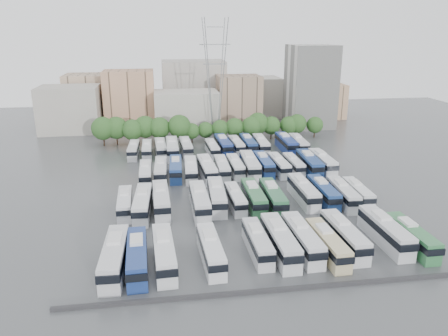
{
  "coord_description": "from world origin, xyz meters",
  "views": [
    {
      "loc": [
        -14.54,
        -78.14,
        31.09
      ],
      "look_at": [
        -1.67,
        8.07,
        3.0
      ],
      "focal_mm": 35.0,
      "sensor_mm": 36.0,
      "label": 1
    }
  ],
  "objects": [
    {
      "name": "apartment_tower",
      "position": [
        34.0,
        58.0,
        13.0
      ],
      "size": [
        14.0,
        14.0,
        26.0
      ],
      "primitive_type": "cube",
      "color": "silver",
      "rests_on": "ground"
    },
    {
      "name": "bus_r0_s1",
      "position": [
        -18.39,
        -25.04,
        1.9
      ],
      "size": [
        3.12,
        12.42,
        3.87
      ],
      "rotation": [
        0.0,
        0.0,
        0.04
      ],
      "color": "navy",
      "rests_on": "ground"
    },
    {
      "name": "bus_r2_s12",
      "position": [
        18.34,
        11.81,
        2.03
      ],
      "size": [
        3.44,
        13.3,
        4.14
      ],
      "rotation": [
        0.0,
        0.0,
        -0.04
      ],
      "color": "navy",
      "rests_on": "ground"
    },
    {
      "name": "bus_r1_s4",
      "position": [
        -8.24,
        -6.83,
        1.99
      ],
      "size": [
        2.9,
        12.93,
        4.05
      ],
      "rotation": [
        0.0,
        0.0,
        0.01
      ],
      "color": "silver",
      "rests_on": "ground"
    },
    {
      "name": "bus_r2_s6",
      "position": [
        -1.5,
        12.03,
        1.79
      ],
      "size": [
        2.83,
        11.71,
        3.65
      ],
      "rotation": [
        0.0,
        0.0,
        -0.03
      ],
      "color": "silver",
      "rests_on": "ground"
    },
    {
      "name": "bus_r2_s2",
      "position": [
        -14.83,
        12.11,
        1.84
      ],
      "size": [
        2.97,
        12.03,
        3.75
      ],
      "rotation": [
        0.0,
        0.0,
        -0.03
      ],
      "color": "silver",
      "rests_on": "ground"
    },
    {
      "name": "bus_r1_s12",
      "position": [
        18.35,
        -6.96,
        1.85
      ],
      "size": [
        3.21,
        12.15,
        3.78
      ],
      "rotation": [
        0.0,
        0.0,
        -0.05
      ],
      "color": "silver",
      "rests_on": "ground"
    },
    {
      "name": "bus_r1_s8",
      "position": [
        5.04,
        -6.81,
        1.94
      ],
      "size": [
        3.09,
        12.7,
        3.96
      ],
      "rotation": [
        0.0,
        0.0,
        -0.03
      ],
      "color": "#2B6640",
      "rests_on": "ground"
    },
    {
      "name": "bus_r3_s7",
      "position": [
        1.56,
        30.84,
        1.98
      ],
      "size": [
        3.32,
        12.95,
        4.03
      ],
      "rotation": [
        0.0,
        0.0,
        0.04
      ],
      "color": "navy",
      "rests_on": "ground"
    },
    {
      "name": "bus_r0_s13",
      "position": [
        21.42,
        -24.77,
        1.8
      ],
      "size": [
        2.59,
        11.7,
        3.67
      ],
      "rotation": [
        0.0,
        0.0,
        0.0
      ],
      "color": "#307240",
      "rests_on": "ground"
    },
    {
      "name": "bus_r3_s2",
      "position": [
        -14.66,
        30.44,
        1.82
      ],
      "size": [
        3.1,
        11.94,
        3.72
      ],
      "rotation": [
        0.0,
        0.0,
        0.04
      ],
      "color": "silver",
      "rests_on": "ground"
    },
    {
      "name": "bus_r2_s9",
      "position": [
        8.19,
        13.37,
        1.85
      ],
      "size": [
        2.74,
        12.03,
        3.77
      ],
      "rotation": [
        0.0,
        0.0,
        -0.01
      ],
      "color": "navy",
      "rests_on": "ground"
    },
    {
      "name": "bus_r1_s13",
      "position": [
        21.52,
        -6.38,
        1.69
      ],
      "size": [
        2.89,
        11.04,
        3.43
      ],
      "rotation": [
        0.0,
        0.0,
        -0.05
      ],
      "color": "silver",
      "rests_on": "ground"
    },
    {
      "name": "bus_r3_s9",
      "position": [
        8.17,
        30.84,
        1.91
      ],
      "size": [
        2.74,
        12.44,
        3.9
      ],
      "rotation": [
        0.0,
        0.0,
        -0.0
      ],
      "color": "navy",
      "rests_on": "ground"
    },
    {
      "name": "bus_r2_s11",
      "position": [
        14.93,
        12.54,
        1.67
      ],
      "size": [
        2.38,
        10.84,
        3.4
      ],
      "rotation": [
        0.0,
        0.0,
        0.0
      ],
      "color": "silver",
      "rests_on": "ground"
    },
    {
      "name": "electricity_pylon",
      "position": [
        2.0,
        50.0,
        18.66
      ],
      "size": [
        9.0,
        6.91,
        33.83
      ],
      "color": "slate",
      "rests_on": "ground"
    },
    {
      "name": "bus_r0_s10",
      "position": [
        11.57,
        -23.23,
        1.94
      ],
      "size": [
        2.99,
        12.64,
        3.95
      ],
      "rotation": [
        0.0,
        0.0,
        0.02
      ],
      "color": "silver",
      "rests_on": "ground"
    },
    {
      "name": "bus_r1_s2",
      "position": [
        -14.96,
        -5.26,
        1.97
      ],
      "size": [
        3.13,
        12.84,
        4.01
      ],
      "rotation": [
        0.0,
        0.0,
        0.03
      ],
      "color": "silver",
      "rests_on": "ground"
    },
    {
      "name": "bus_r3_s8",
      "position": [
        5.0,
        30.83,
        1.76
      ],
      "size": [
        2.86,
        11.52,
        3.59
      ],
      "rotation": [
        0.0,
        0.0,
        0.03
      ],
      "color": "silver",
      "rests_on": "ground"
    },
    {
      "name": "bus_r3_s12",
      "position": [
        18.19,
        29.88,
        2.02
      ],
      "size": [
        2.96,
        13.16,
        4.12
      ],
      "rotation": [
        0.0,
        0.0,
        -0.01
      ],
      "color": "navy",
      "rests_on": "ground"
    },
    {
      "name": "bus_r0_s0",
      "position": [
        -21.36,
        -24.79,
        2.02
      ],
      "size": [
        3.25,
        13.21,
        4.12
      ],
      "rotation": [
        0.0,
        0.0,
        -0.03
      ],
      "color": "silver",
      "rests_on": "ground"
    },
    {
      "name": "bus_r3_s1",
      "position": [
        -18.12,
        30.32,
        1.69
      ],
      "size": [
        2.44,
        11.01,
        3.45
      ],
      "rotation": [
        0.0,
        0.0,
        0.0
      ],
      "color": "silver",
      "rests_on": "ground"
    },
    {
      "name": "bus_r2_s3",
      "position": [
        -11.59,
        12.81,
        1.86
      ],
      "size": [
        3.14,
        12.16,
        3.78
      ],
      "rotation": [
        0.0,
        0.0,
        -0.04
      ],
      "color": "navy",
      "rests_on": "ground"
    },
    {
      "name": "bus_r2_s5",
      "position": [
        -4.92,
        11.32,
        1.98
      ],
      "size": [
        3.39,
        12.94,
        4.02
      ],
      "rotation": [
        0.0,
        0.0,
        0.05
      ],
      "color": "white",
      "rests_on": "ground"
    },
    {
      "name": "bus_r1_s7",
      "position": [
        1.64,
        -6.11,
        1.92
      ],
      "size": [
        2.87,
        12.5,
        3.91
      ],
      "rotation": [
        0.0,
        0.0,
        -0.01
      ],
      "color": "#2E6C3F",
      "rests_on": "ground"
    },
    {
      "name": "bus_r0_s2",
      "position": [
        -14.79,
        -24.6,
        1.93
      ],
      "size": [
        3.32,
        12.63,
        3.93
      ],
      "rotation": [
        0.0,
        0.0,
        0.05
      ],
      "color": "silver",
      "rests_on": "ground"
    },
    {
      "name": "bus_r0_s9",
      "position": [
        8.27,
        -25.11,
        1.81
      ],
      "size": [
        2.88,
        11.79,
        3.68
      ],
      "rotation": [
        0.0,
        0.0,
        0.03
      ],
      "color": "#C8B989",
      "rests_on": "ground"
    },
    {
      "name": "parapet",
      "position": [
        0.0,
        -33.0,
        0.25
      ],
      "size": [
        56.0,
        0.5,
        0.5
      ],
      "primitive_type": "cube",
      "color": "#2D2D30",
      "rests_on": "ground"
    },
    {
      "name": "bus_r1_s0",
      "position": [
        -21.31,
        -5.28,
        1.71
      ],
      "size": [
        2.79,
        11.17,
        3.48
      ],
      "rotation": [
        0.0,
        0.0,
        0.03
      ],
      "color": "silver",
      "rests_on": "ground"
    },
    {
      "name": "bus_r2_s13",
      "position": [
        21.64,
        12.4,
        1.98
      ],
      "size": [
        2.97,
        12.88,
        4.03
      ],
      "rotation": [
        0.0,
        0.0,
        -0.01
      ],
      "color": "silver",
      "rests_on": "ground"
    },
    {
      "name": "bus_r0_s8",
      "position": [
        5.11,
        -23.33,
        1.95
      ],
      "size": [
        2.99,
        12.71,
        3.97
      ],
      "rotation": [
        0.0,
        0.0,
        0.02
      ],
      "color": "silver",
      "rests_on": "ground"
    },
    {
      "name": "bus_r2_s1",
      "position": [
        -18.07,
        10.98,
        1.75
      ],
      "size": [
        2.56,
        11.35,
        3.56
      ],
      "rotation": [
        0.0,
        0.0,
        0.01
      ],
      "color": "silver",
      "rests_on": "ground"
    },
    {
      "name": "tree_line",
      "position": [
        -3.09,
        42.14,
        4.43
      ],
      "size": [
        66.26,
        7.81,
        8.18
      ],
      "color": "black",
      "rests_on": "ground"
    },
    {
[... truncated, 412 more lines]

